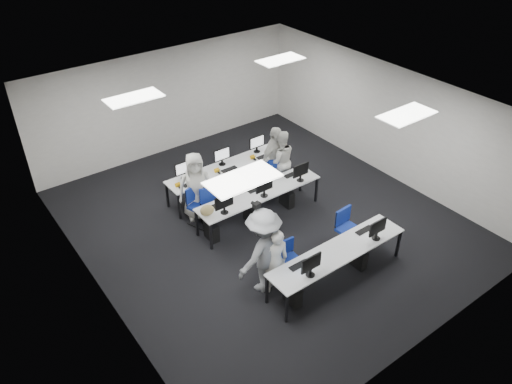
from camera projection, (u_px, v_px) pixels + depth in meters
room at (265, 168)px, 11.07m from camera, size 9.00×9.02×3.00m
ceiling_panels at (266, 106)px, 10.23m from camera, size 5.20×4.60×0.02m
desk_front at (338, 253)px, 9.93m from camera, size 3.20×0.70×0.73m
desk_mid at (259, 194)px, 11.66m from camera, size 3.20×0.70×0.73m
desk_back at (226, 169)px, 12.59m from camera, size 3.20×0.70×0.73m
equipment_front at (330, 269)px, 10.00m from camera, size 2.51×0.41×1.19m
equipment_mid at (253, 208)px, 11.73m from camera, size 2.91×0.41×1.19m
equipment_back at (232, 177)px, 12.88m from camera, size 2.91×0.41×1.19m
chair_0 at (290, 266)px, 10.21m from camera, size 0.44×0.47×0.84m
chair_1 at (348, 236)px, 10.96m from camera, size 0.50×0.54×0.95m
chair_2 at (201, 213)px, 11.68m from camera, size 0.62×0.65×0.98m
chair_3 at (245, 194)px, 12.35m from camera, size 0.53×0.56×0.91m
chair_4 at (275, 183)px, 12.79m from camera, size 0.49×0.52×0.84m
chair_5 at (208, 207)px, 11.89m from camera, size 0.62×0.64×0.96m
chair_6 at (242, 188)px, 12.61m from camera, size 0.54×0.56×0.83m
chair_7 at (274, 177)px, 12.99m from camera, size 0.60×0.63×0.94m
handbag at (207, 210)px, 10.82m from camera, size 0.36×0.27×0.26m
student_0 at (275, 261)px, 9.63m from camera, size 0.63×0.51×1.50m
student_1 at (280, 160)px, 12.68m from camera, size 0.96×0.86×1.63m
student_2 at (196, 186)px, 11.61m from camera, size 0.98×0.82×1.71m
student_3 at (274, 158)px, 12.67m from camera, size 1.09×0.68×1.73m
photographer at (263, 251)px, 9.59m from camera, size 1.30×0.88×1.87m
dslr_camera at (257, 205)px, 9.14m from camera, size 0.17×0.20×0.10m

